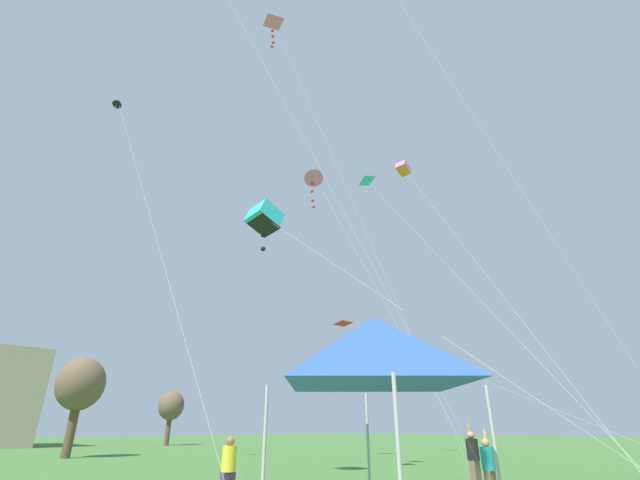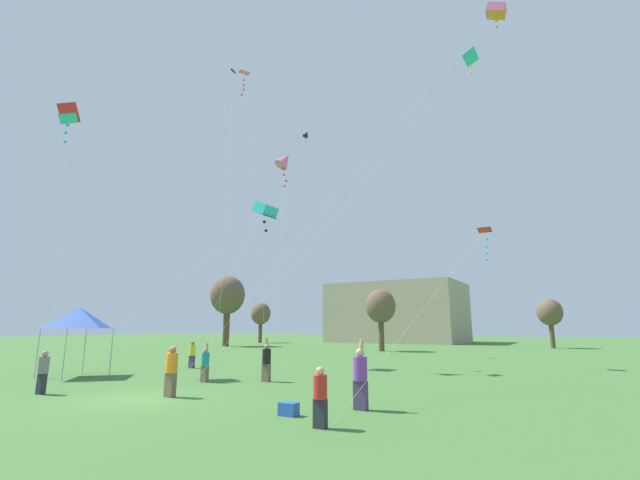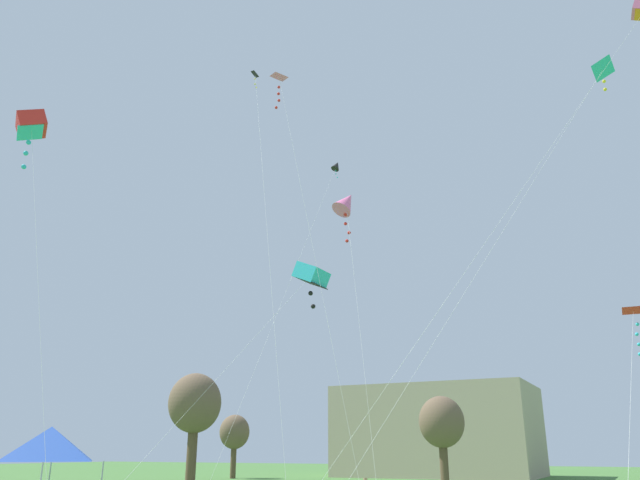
% 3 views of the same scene
% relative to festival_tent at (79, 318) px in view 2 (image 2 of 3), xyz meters
% --- Properties ---
extents(ground_plane, '(220.00, 220.00, 0.00)m').
position_rel_festival_tent_xyz_m(ground_plane, '(8.64, -2.73, -2.92)').
color(ground_plane, '#427033').
extents(distant_building, '(20.29, 13.92, 9.32)m').
position_rel_festival_tent_xyz_m(distant_building, '(-3.08, 54.60, 1.74)').
color(distant_building, tan).
rests_on(distant_building, ground).
extents(tree_far_centre, '(4.45, 4.45, 8.99)m').
position_rel_festival_tent_xyz_m(tree_far_centre, '(-16.81, 29.11, 3.47)').
color(tree_far_centre, brown).
rests_on(tree_far_centre, ground).
extents(tree_far_left, '(3.06, 3.06, 6.18)m').
position_rel_festival_tent_xyz_m(tree_far_left, '(-20.67, 40.96, 1.48)').
color(tree_far_left, brown).
rests_on(tree_far_left, ground).
extents(tree_near_right, '(3.13, 3.13, 6.32)m').
position_rel_festival_tent_xyz_m(tree_near_right, '(4.54, 29.09, 1.57)').
color(tree_near_right, brown).
rests_on(tree_near_right, ground).
extents(tree_far_right, '(2.84, 2.84, 5.73)m').
position_rel_festival_tent_xyz_m(tree_far_right, '(19.37, 44.93, 1.15)').
color(tree_far_right, brown).
rests_on(tree_far_right, ground).
extents(festival_tent, '(2.66, 2.66, 3.45)m').
position_rel_festival_tent_xyz_m(festival_tent, '(0.00, 0.00, 0.00)').
color(festival_tent, '#B7B7BC').
rests_on(festival_tent, ground).
extents(cooler_box, '(0.53, 0.34, 0.36)m').
position_rel_festival_tent_xyz_m(cooler_box, '(14.74, -2.29, -2.74)').
color(cooler_box, blue).
rests_on(cooler_box, ground).
extents(person_purple_shirt, '(0.43, 0.43, 2.09)m').
position_rel_festival_tent_xyz_m(person_purple_shirt, '(16.15, -0.50, -1.90)').
color(person_purple_shirt, '#473860').
rests_on(person_purple_shirt, ground).
extents(person_teal_shirt, '(0.36, 0.36, 1.75)m').
position_rel_festival_tent_xyz_m(person_teal_shirt, '(7.22, 1.86, -2.07)').
color(person_teal_shirt, brown).
rests_on(person_teal_shirt, ground).
extents(person_yellow_shirt, '(0.37, 0.37, 1.58)m').
position_rel_festival_tent_xyz_m(person_yellow_shirt, '(1.64, 6.28, -2.06)').
color(person_yellow_shirt, '#473860').
rests_on(person_yellow_shirt, ground).
extents(person_black_shirt, '(0.40, 0.40, 1.95)m').
position_rel_festival_tent_xyz_m(person_black_shirt, '(9.49, 3.46, -1.97)').
color(person_black_shirt, brown).
rests_on(person_black_shirt, ground).
extents(person_red_shirt, '(0.35, 0.35, 1.48)m').
position_rel_festival_tent_xyz_m(person_red_shirt, '(16.29, -3.15, -2.12)').
color(person_red_shirt, '#282833').
rests_on(person_red_shirt, ground).
extents(person_orange_shirt, '(0.42, 0.42, 1.78)m').
position_rel_festival_tent_xyz_m(person_orange_shirt, '(9.21, -1.79, -1.96)').
color(person_orange_shirt, brown).
rests_on(person_orange_shirt, ground).
extents(person_grey_shirt, '(0.37, 0.37, 1.58)m').
position_rel_festival_tent_xyz_m(person_grey_shirt, '(4.53, -3.80, -2.06)').
color(person_grey_shirt, '#282833').
rests_on(person_grey_shirt, ground).
extents(kite_cyan_delta_0, '(8.69, 16.22, 20.30)m').
position_rel_festival_tent_xyz_m(kite_cyan_delta_0, '(17.73, 13.76, 16.81)').
color(kite_cyan_delta_0, silver).
rests_on(kite_cyan_delta_0, ground).
extents(kite_pink_box_1, '(11.47, 13.81, 21.39)m').
position_rel_festival_tent_xyz_m(kite_pink_box_1, '(19.74, 11.58, 17.96)').
color(kite_pink_box_1, silver).
rests_on(kite_pink_box_1, ground).
extents(kite_red_delta_2, '(1.70, 19.75, 9.01)m').
position_rel_festival_tent_xyz_m(kite_red_delta_2, '(17.41, 16.29, 5.70)').
color(kite_red_delta_2, silver).
rests_on(kite_red_delta_2, ground).
extents(kite_cyan_box_3, '(1.41, 13.76, 10.83)m').
position_rel_festival_tent_xyz_m(kite_cyan_box_3, '(4.58, 9.32, 7.30)').
color(kite_cyan_box_3, silver).
rests_on(kite_cyan_box_3, ground).
extents(kite_pink_delta_4, '(6.65, 5.01, 20.50)m').
position_rel_festival_tent_xyz_m(kite_pink_delta_4, '(3.49, 7.91, 17.09)').
color(kite_pink_delta_4, silver).
rests_on(kite_pink_delta_4, ground).
extents(kite_black_diamond_5, '(1.31, 15.44, 21.80)m').
position_rel_festival_tent_xyz_m(kite_black_diamond_5, '(0.60, 20.61, 18.38)').
color(kite_black_diamond_5, silver).
rests_on(kite_black_diamond_5, ground).
extents(kite_black_delta_6, '(6.93, 7.66, 22.02)m').
position_rel_festival_tent_xyz_m(kite_black_delta_6, '(1.40, 9.04, 18.12)').
color(kite_black_delta_6, silver).
rests_on(kite_black_delta_6, ground).
extents(kite_pink_diamond_7, '(4.04, 5.89, 13.88)m').
position_rel_festival_tent_xyz_m(kite_pink_diamond_7, '(6.72, 8.51, 10.18)').
color(kite_pink_diamond_7, silver).
rests_on(kite_pink_diamond_7, ground).
extents(kite_red_box_8, '(8.96, 4.33, 15.87)m').
position_rel_festival_tent_xyz_m(kite_red_box_8, '(-3.52, 0.02, 12.35)').
color(kite_red_box_8, silver).
rests_on(kite_red_box_8, ground).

